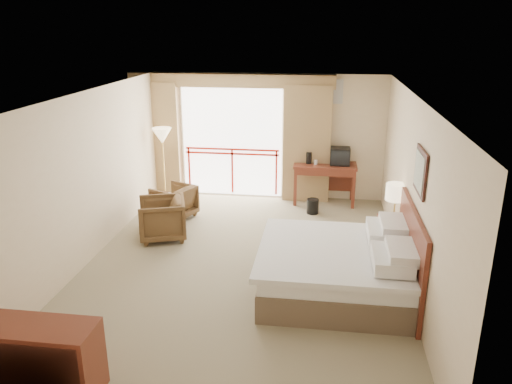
# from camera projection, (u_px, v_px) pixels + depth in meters

# --- Properties ---
(floor) EXTENTS (7.00, 7.00, 0.00)m
(floor) POSITION_uv_depth(u_px,v_px,m) (243.00, 266.00, 7.99)
(floor) COLOR gray
(floor) RESTS_ON ground
(ceiling) EXTENTS (7.00, 7.00, 0.00)m
(ceiling) POSITION_uv_depth(u_px,v_px,m) (241.00, 96.00, 7.12)
(ceiling) COLOR white
(ceiling) RESTS_ON wall_back
(wall_back) EXTENTS (5.00, 0.00, 5.00)m
(wall_back) POSITION_uv_depth(u_px,v_px,m) (268.00, 137.00, 10.84)
(wall_back) COLOR beige
(wall_back) RESTS_ON ground
(wall_front) EXTENTS (5.00, 0.00, 5.00)m
(wall_front) POSITION_uv_depth(u_px,v_px,m) (175.00, 311.00, 4.27)
(wall_front) COLOR beige
(wall_front) RESTS_ON ground
(wall_left) EXTENTS (0.00, 7.00, 7.00)m
(wall_left) POSITION_uv_depth(u_px,v_px,m) (86.00, 179.00, 7.88)
(wall_left) COLOR beige
(wall_left) RESTS_ON ground
(wall_right) EXTENTS (0.00, 7.00, 7.00)m
(wall_right) POSITION_uv_depth(u_px,v_px,m) (412.00, 193.00, 7.23)
(wall_right) COLOR beige
(wall_right) RESTS_ON ground
(balcony_door) EXTENTS (2.40, 0.00, 2.40)m
(balcony_door) POSITION_uv_depth(u_px,v_px,m) (232.00, 142.00, 10.97)
(balcony_door) COLOR white
(balcony_door) RESTS_ON wall_back
(balcony_railing) EXTENTS (2.09, 0.03, 1.02)m
(balcony_railing) POSITION_uv_depth(u_px,v_px,m) (232.00, 160.00, 11.08)
(balcony_railing) COLOR #B61E0F
(balcony_railing) RESTS_ON wall_back
(curtain_left) EXTENTS (1.00, 0.26, 2.50)m
(curtain_left) POSITION_uv_depth(u_px,v_px,m) (158.00, 139.00, 11.05)
(curtain_left) COLOR olive
(curtain_left) RESTS_ON wall_back
(curtain_right) EXTENTS (1.00, 0.26, 2.50)m
(curtain_right) POSITION_uv_depth(u_px,v_px,m) (307.00, 144.00, 10.62)
(curtain_right) COLOR olive
(curtain_right) RESTS_ON wall_back
(valance) EXTENTS (4.40, 0.22, 0.28)m
(valance) POSITION_uv_depth(u_px,v_px,m) (230.00, 81.00, 10.45)
(valance) COLOR olive
(valance) RESTS_ON wall_back
(hvac_vent) EXTENTS (0.50, 0.04, 0.50)m
(hvac_vent) POSITION_uv_depth(u_px,v_px,m) (331.00, 91.00, 10.32)
(hvac_vent) COLOR silver
(hvac_vent) RESTS_ON wall_back
(bed) EXTENTS (2.13, 2.06, 0.97)m
(bed) POSITION_uv_depth(u_px,v_px,m) (339.00, 268.00, 7.11)
(bed) COLOR brown
(bed) RESTS_ON floor
(headboard) EXTENTS (0.06, 2.10, 1.30)m
(headboard) POSITION_uv_depth(u_px,v_px,m) (410.00, 255.00, 6.90)
(headboard) COLOR #582116
(headboard) RESTS_ON wall_right
(framed_art) EXTENTS (0.04, 0.72, 0.60)m
(framed_art) POSITION_uv_depth(u_px,v_px,m) (420.00, 172.00, 6.51)
(framed_art) COLOR black
(framed_art) RESTS_ON wall_right
(nightstand) EXTENTS (0.50, 0.58, 0.65)m
(nightstand) POSITION_uv_depth(u_px,v_px,m) (392.00, 238.00, 8.22)
(nightstand) COLOR #582116
(nightstand) RESTS_ON floor
(table_lamp) EXTENTS (0.33, 0.33, 0.58)m
(table_lamp) POSITION_uv_depth(u_px,v_px,m) (396.00, 193.00, 8.02)
(table_lamp) COLOR tan
(table_lamp) RESTS_ON nightstand
(phone) EXTENTS (0.21, 0.18, 0.08)m
(phone) POSITION_uv_depth(u_px,v_px,m) (392.00, 221.00, 7.97)
(phone) COLOR black
(phone) RESTS_ON nightstand
(desk) EXTENTS (1.32, 0.64, 0.86)m
(desk) POSITION_uv_depth(u_px,v_px,m) (325.00, 172.00, 10.66)
(desk) COLOR #582116
(desk) RESTS_ON floor
(tv) EXTENTS (0.41, 0.33, 0.37)m
(tv) POSITION_uv_depth(u_px,v_px,m) (340.00, 156.00, 10.44)
(tv) COLOR black
(tv) RESTS_ON desk
(coffee_maker) EXTENTS (0.13, 0.13, 0.25)m
(coffee_maker) POSITION_uv_depth(u_px,v_px,m) (309.00, 158.00, 10.55)
(coffee_maker) COLOR black
(coffee_maker) RESTS_ON desk
(cup) EXTENTS (0.07, 0.07, 0.10)m
(cup) POSITION_uv_depth(u_px,v_px,m) (316.00, 162.00, 10.51)
(cup) COLOR white
(cup) RESTS_ON desk
(wastebasket) EXTENTS (0.28, 0.28, 0.30)m
(wastebasket) POSITION_uv_depth(u_px,v_px,m) (313.00, 206.00, 10.16)
(wastebasket) COLOR black
(wastebasket) RESTS_ON floor
(armchair_far) EXTENTS (0.95, 0.94, 0.66)m
(armchair_far) POSITION_uv_depth(u_px,v_px,m) (175.00, 217.00, 10.00)
(armchair_far) COLOR #4B341F
(armchair_far) RESTS_ON floor
(armchair_near) EXTENTS (1.02, 1.01, 0.74)m
(armchair_near) POSITION_uv_depth(u_px,v_px,m) (163.00, 238.00, 9.04)
(armchair_near) COLOR #4B341F
(armchair_near) RESTS_ON floor
(side_table) EXTENTS (0.49, 0.49, 0.53)m
(side_table) POSITION_uv_depth(u_px,v_px,m) (161.00, 204.00, 9.67)
(side_table) COLOR black
(side_table) RESTS_ON floor
(book) EXTENTS (0.19, 0.24, 0.02)m
(book) POSITION_uv_depth(u_px,v_px,m) (160.00, 195.00, 9.62)
(book) COLOR white
(book) RESTS_ON side_table
(floor_lamp) EXTENTS (0.41, 0.41, 1.61)m
(floor_lamp) POSITION_uv_depth(u_px,v_px,m) (162.00, 139.00, 10.48)
(floor_lamp) COLOR tan
(floor_lamp) RESTS_ON floor
(dresser) EXTENTS (1.20, 0.51, 0.80)m
(dresser) POSITION_uv_depth(u_px,v_px,m) (41.00, 360.00, 5.13)
(dresser) COLOR #582116
(dresser) RESTS_ON floor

